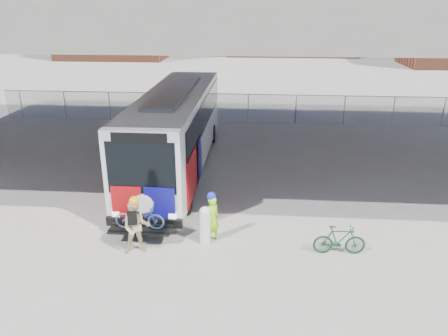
# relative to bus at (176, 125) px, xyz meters

# --- Properties ---
(ground) EXTENTS (160.00, 160.00, 0.00)m
(ground) POSITION_rel_bus_xyz_m (2.00, -3.45, -2.11)
(ground) COLOR #9E9991
(ground) RESTS_ON ground
(bus) EXTENTS (2.67, 12.90, 3.69)m
(bus) POSITION_rel_bus_xyz_m (0.00, 0.00, 0.00)
(bus) COLOR silver
(bus) RESTS_ON ground
(overpass) EXTENTS (40.00, 16.00, 7.95)m
(overpass) POSITION_rel_bus_xyz_m (2.00, 0.55, 4.43)
(overpass) COLOR #605E59
(overpass) RESTS_ON ground
(chainlink_fence) EXTENTS (30.00, 0.06, 30.00)m
(chainlink_fence) POSITION_rel_bus_xyz_m (2.00, 8.55, -0.69)
(chainlink_fence) COLOR gray
(chainlink_fence) RESTS_ON ground
(brick_buildings) EXTENTS (54.00, 22.00, 12.00)m
(brick_buildings) POSITION_rel_bus_xyz_m (3.23, 44.78, 3.31)
(brick_buildings) COLOR brown
(brick_buildings) RESTS_ON ground
(bollard) EXTENTS (0.34, 0.34, 1.29)m
(bollard) POSITION_rel_bus_xyz_m (2.08, -6.51, -1.42)
(bollard) COLOR white
(bollard) RESTS_ON ground
(cyclist_hivis) EXTENTS (0.68, 0.67, 1.73)m
(cyclist_hivis) POSITION_rel_bus_xyz_m (2.27, -6.33, -1.28)
(cyclist_hivis) COLOR #97FF1A
(cyclist_hivis) RESTS_ON ground
(cyclist_tan) EXTENTS (0.98, 0.84, 1.90)m
(cyclist_tan) POSITION_rel_bus_xyz_m (0.06, -7.22, -1.21)
(cyclist_tan) COLOR #D2C186
(cyclist_tan) RESTS_ON ground
(bike_parked) EXTENTS (1.62, 0.52, 0.96)m
(bike_parked) POSITION_rel_bus_xyz_m (6.25, -6.81, -1.63)
(bike_parked) COLOR #154121
(bike_parked) RESTS_ON ground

